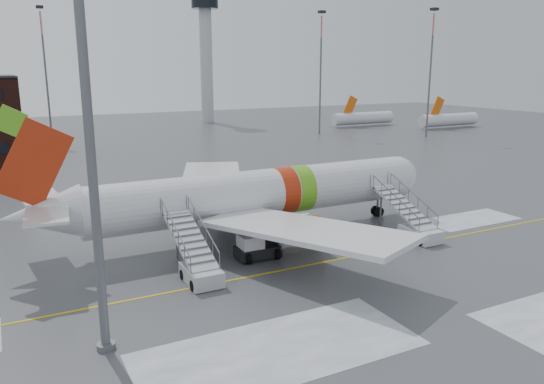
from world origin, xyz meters
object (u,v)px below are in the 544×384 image
airstair_fwd (414,225)px  pushback_tug (255,248)px  airliner (250,195)px  airstair_aft (197,263)px  light_mast_near (83,52)px

airstair_fwd → pushback_tug: airstair_fwd is taller
airliner → pushback_tug: size_ratio=10.97×
airliner → pushback_tug: 5.87m
airstair_fwd → airstair_aft: (-18.33, 0.00, 0.00)m
airliner → airstair_aft: bearing=-136.4°
airstair_fwd → pushback_tug: bearing=173.0°
airstair_fwd → airstair_aft: 18.33m
airstair_aft → light_mast_near: light_mast_near is taller
airstair_aft → airliner: bearing=43.6°
airliner → light_mast_near: (-13.83, -12.87, 10.62)m
airstair_fwd → airstair_aft: same height
airliner → light_mast_near: 21.67m
airliner → light_mast_near: size_ratio=1.29×
pushback_tug → light_mast_near: (-11.91, -7.97, 13.24)m
airliner → airstair_fwd: size_ratio=4.55×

